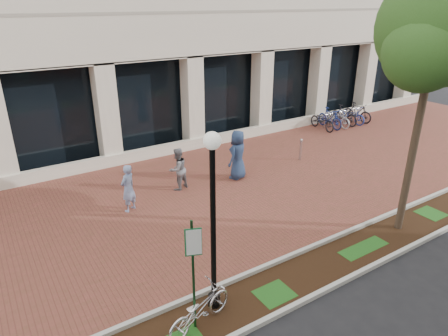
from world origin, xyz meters
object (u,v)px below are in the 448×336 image
lamppost (213,215)px  locked_bicycle (200,309)px  bike_rack_cluster (340,116)px  bollard (301,149)px  pedestrian_left (128,188)px  parking_sign (193,263)px  pedestrian_mid (178,169)px  street_tree (436,36)px  pedestrian_right (238,155)px

lamppost → locked_bicycle: 2.03m
lamppost → bike_rack_cluster: (13.29, 8.40, -1.84)m
bollard → lamppost: bearing=-144.1°
bike_rack_cluster → pedestrian_left: bearing=-166.6°
parking_sign → lamppost: 1.04m
parking_sign → pedestrian_mid: bearing=87.8°
street_tree → locked_bicycle: (-7.15, -0.23, -5.18)m
pedestrian_mid → bike_rack_cluster: pedestrian_mid is taller
street_tree → bollard: bearing=77.6°
pedestrian_mid → bike_rack_cluster: 11.48m
street_tree → pedestrian_left: size_ratio=4.51×
pedestrian_right → bike_rack_cluster: size_ratio=0.54×
pedestrian_left → pedestrian_mid: pedestrian_left is taller
pedestrian_right → bike_rack_cluster: 9.26m
pedestrian_right → bollard: pedestrian_right is taller
pedestrian_mid → pedestrian_right: size_ratio=0.82×
pedestrian_mid → bollard: (5.78, -0.26, -0.30)m
lamppost → pedestrian_mid: bearing=70.7°
lamppost → bike_rack_cluster: bearing=32.3°
locked_bicycle → bike_rack_cluster: bearing=-71.5°
bollard → street_tree: bearing=-102.4°
pedestrian_left → bike_rack_cluster: bearing=162.9°
street_tree → bollard: 7.86m
parking_sign → street_tree: size_ratio=0.36×
pedestrian_mid → parking_sign: bearing=48.7°
lamppost → pedestrian_right: 7.30m
parking_sign → locked_bicycle: bearing=18.1°
parking_sign → pedestrian_mid: parking_sign is taller
street_tree → locked_bicycle: size_ratio=4.28×
street_tree → lamppost: bearing=178.8°
pedestrian_mid → bollard: pedestrian_mid is taller
locked_bicycle → bike_rack_cluster: 16.40m
pedestrian_mid → pedestrian_right: pedestrian_right is taller
street_tree → pedestrian_mid: (-4.50, 6.08, -4.83)m
parking_sign → bike_rack_cluster: (13.98, 8.75, -1.14)m
parking_sign → lamppost: size_ratio=0.63×
locked_bicycle → pedestrian_right: (5.05, 5.95, 0.52)m
lamppost → bollard: bearing=35.9°
pedestrian_left → lamppost: bearing=60.1°
street_tree → locked_bicycle: 8.83m
parking_sign → bike_rack_cluster: parking_sign is taller
lamppost → locked_bicycle: lamppost is taller
locked_bicycle → lamppost: bearing=-71.6°
parking_sign → bike_rack_cluster: bearing=53.6°
parking_sign → pedestrian_left: parking_sign is taller
locked_bicycle → bollard: (8.43, 6.05, 0.05)m
pedestrian_left → pedestrian_right: size_ratio=0.84×
pedestrian_left → pedestrian_right: bearing=153.1°
locked_bicycle → pedestrian_mid: 6.86m
bike_rack_cluster → pedestrian_mid: bearing=-167.2°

